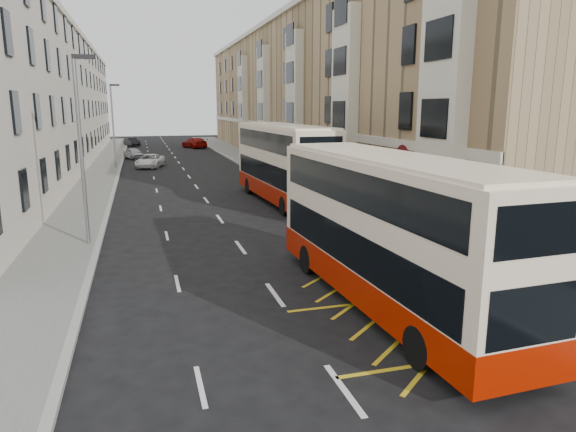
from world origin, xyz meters
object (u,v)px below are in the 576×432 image
object	(u,v)px
double_decker_rear	(284,163)
car_dark	(132,142)
pedestrian_far	(496,254)
white_van	(150,161)
street_lamp_near	(81,141)
pedestrian_near	(507,269)
car_silver	(134,154)
street_lamp_far	(113,121)
car_red	(194,143)
double_decker_front	(389,231)

from	to	relation	value
double_decker_rear	car_dark	bearing A→B (deg)	97.77
double_decker_rear	pedestrian_far	size ratio (longest dim) A/B	6.62
white_van	car_dark	world-z (taller)	white_van
street_lamp_near	double_decker_rear	distance (m)	13.71
pedestrian_near	white_van	xyz separation A→B (m)	(-10.07, 40.53, -0.35)
pedestrian_far	car_silver	world-z (taller)	pedestrian_far
white_van	street_lamp_far	bearing A→B (deg)	-163.72
pedestrian_near	car_dark	world-z (taller)	pedestrian_near
street_lamp_near	car_red	world-z (taller)	street_lamp_near
pedestrian_near	car_silver	bearing A→B (deg)	-111.43
pedestrian_near	double_decker_front	bearing A→B (deg)	-43.55
street_lamp_far	double_decker_rear	distance (m)	24.86
double_decker_rear	car_silver	distance (m)	32.86
street_lamp_near	car_silver	xyz separation A→B (m)	(1.63, 39.26, -4.00)
double_decker_rear	pedestrian_far	bearing A→B (deg)	-83.32
pedestrian_near	car_silver	distance (m)	51.06
pedestrian_far	car_dark	world-z (taller)	pedestrian_far
street_lamp_near	car_dark	xyz separation A→B (m)	(1.15, 60.27, -3.99)
street_lamp_far	double_decker_front	size ratio (longest dim) A/B	0.68
car_red	white_van	bearing A→B (deg)	54.28
pedestrian_near	car_red	world-z (taller)	pedestrian_near
street_lamp_far	car_silver	bearing A→B (deg)	80.03
double_decker_front	double_decker_rear	xyz separation A→B (m)	(1.61, 17.67, 0.14)
street_lamp_near	car_dark	world-z (taller)	street_lamp_near
double_decker_rear	car_silver	xyz separation A→B (m)	(-9.42, 31.43, -1.87)
double_decker_front	pedestrian_far	size ratio (longest dim) A/B	6.23
pedestrian_far	car_red	xyz separation A→B (m)	(-3.80, 62.87, -0.33)
white_van	car_red	bearing A→B (deg)	88.47
street_lamp_near	double_decker_rear	world-z (taller)	street_lamp_near
double_decker_front	pedestrian_near	world-z (taller)	double_decker_front
double_decker_front	car_dark	world-z (taller)	double_decker_front
car_dark	car_red	distance (m)	11.09
street_lamp_far	white_van	xyz separation A→B (m)	(3.25, 0.09, -3.97)
double_decker_rear	car_red	xyz separation A→B (m)	(-0.93, 45.92, -1.74)
pedestrian_near	car_silver	world-z (taller)	pedestrian_near
double_decker_front	white_van	xyz separation A→B (m)	(-6.19, 39.92, -1.70)
pedestrian_far	street_lamp_near	bearing A→B (deg)	-24.50
car_silver	pedestrian_far	bearing A→B (deg)	-97.00
double_decker_rear	pedestrian_far	distance (m)	17.25
car_red	car_dark	bearing A→B (deg)	-55.52
pedestrian_far	car_dark	xyz separation A→B (m)	(-12.77, 69.39, -0.44)
double_decker_front	pedestrian_far	bearing A→B (deg)	6.70
double_decker_front	white_van	world-z (taller)	double_decker_front
double_decker_rear	car_dark	size ratio (longest dim) A/B	3.16
street_lamp_near	pedestrian_far	size ratio (longest dim) A/B	4.24
street_lamp_near	pedestrian_near	bearing A→B (deg)	-38.08
white_van	car_red	distance (m)	24.64
street_lamp_near	double_decker_front	xyz separation A→B (m)	(9.44, -9.83, -2.27)
double_decker_rear	street_lamp_near	bearing A→B (deg)	-147.59
double_decker_front	car_dark	xyz separation A→B (m)	(-8.29, 70.11, -1.71)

